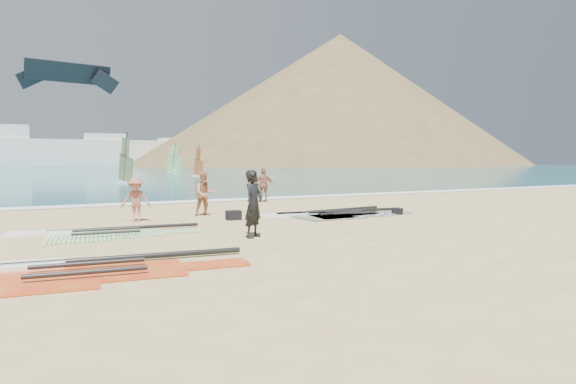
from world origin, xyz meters
name	(u,v)px	position (x,y,z in m)	size (l,w,h in m)	color
ground	(319,235)	(0.00, 0.00, 0.00)	(300.00, 300.00, 0.00)	tan
sea	(74,167)	(0.00, 132.00, 0.00)	(300.00, 240.00, 0.06)	#0C475A
surf_line	(200,202)	(0.00, 12.30, 0.00)	(300.00, 1.20, 0.04)	white
far_town	(12,151)	(-15.72, 150.00, 4.49)	(160.00, 8.00, 12.00)	white
headland_main	(340,165)	(85.00, 130.00, 0.00)	(143.00, 143.00, 45.00)	brown
headland_minor	(399,164)	(120.00, 140.00, 0.00)	(70.00, 70.00, 28.00)	brown
rig_grey	(335,214)	(3.07, 3.95, 0.05)	(5.73, 2.48, 0.20)	#29292C
rig_green	(90,234)	(-6.11, 3.01, 0.05)	(5.59, 2.43, 0.20)	green
rig_orange	(319,214)	(2.45, 4.16, 0.05)	(6.20, 2.67, 0.20)	orange
rig_red	(61,270)	(-7.01, -1.76, 0.05)	(6.52, 2.88, 0.21)	red
gear_bag_near	(234,215)	(-1.04, 4.46, 0.17)	(0.54, 0.40, 0.35)	black
gear_bag_far	(397,211)	(5.51, 3.07, 0.13)	(0.43, 0.30, 0.26)	black
person_wetsuit	(254,204)	(-1.93, 0.42, 0.97)	(0.71, 0.46, 1.94)	black
beachgoer_left	(205,194)	(-1.60, 6.21, 0.88)	(0.85, 0.66, 1.75)	#B67654
beachgoer_mid	(136,200)	(-4.37, 5.46, 0.81)	(1.04, 0.60, 1.61)	#A95C50
beachgoer_back	(264,185)	(2.92, 10.62, 0.89)	(1.04, 0.43, 1.77)	#9E6151
beachgoer_right	(252,186)	(2.65, 11.50, 0.80)	(1.49, 0.47, 1.61)	tan
windsurfer_left	(126,169)	(-0.75, 32.87, 1.34)	(2.66, 3.03, 4.66)	white
windsurfer_centre	(198,167)	(9.93, 46.54, 1.19)	(2.25, 2.65, 3.99)	white
windsurfer_right	(174,164)	(12.04, 67.83, 1.40)	(2.63, 2.67, 4.95)	white
kitesurf_kite	(69,75)	(-4.81, 40.95, 10.61)	(9.38, 2.41, 2.88)	black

